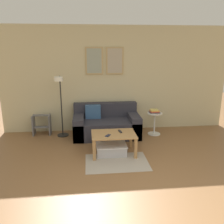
# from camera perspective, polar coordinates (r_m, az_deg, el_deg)

# --- Properties ---
(ground_plane) EXTENTS (16.00, 16.00, 0.00)m
(ground_plane) POSITION_cam_1_polar(r_m,az_deg,el_deg) (3.18, 9.43, -24.86)
(ground_plane) COLOR brown
(wall_back) EXTENTS (5.60, 0.09, 2.55)m
(wall_back) POSITION_cam_1_polar(r_m,az_deg,el_deg) (5.89, 1.02, 7.91)
(wall_back) COLOR #C6BC93
(wall_back) RESTS_ON ground_plane
(area_rug) EXTENTS (1.14, 0.77, 0.01)m
(area_rug) POSITION_cam_1_polar(r_m,az_deg,el_deg) (4.45, 1.17, -11.97)
(area_rug) COLOR #A39989
(area_rug) RESTS_ON ground_plane
(couch) EXTENTS (1.54, 0.86, 0.73)m
(couch) POSITION_cam_1_polar(r_m,az_deg,el_deg) (5.65, -1.44, -3.04)
(couch) COLOR #2D2D38
(couch) RESTS_ON ground_plane
(coffee_table) EXTENTS (0.86, 0.59, 0.42)m
(coffee_table) POSITION_cam_1_polar(r_m,az_deg,el_deg) (4.65, 0.39, -6.14)
(coffee_table) COLOR #AD7F4C
(coffee_table) RESTS_ON ground_plane
(storage_bin) EXTENTS (0.59, 0.42, 0.20)m
(storage_bin) POSITION_cam_1_polar(r_m,az_deg,el_deg) (4.73, -0.16, -8.89)
(storage_bin) COLOR #B2B2B7
(storage_bin) RESTS_ON ground_plane
(floor_lamp) EXTENTS (0.27, 0.46, 1.43)m
(floor_lamp) POSITION_cam_1_polar(r_m,az_deg,el_deg) (5.45, -12.33, 3.03)
(floor_lamp) COLOR black
(floor_lamp) RESTS_ON ground_plane
(side_table) EXTENTS (0.36, 0.36, 0.53)m
(side_table) POSITION_cam_1_polar(r_m,az_deg,el_deg) (5.78, 10.20, -2.25)
(side_table) COLOR silver
(side_table) RESTS_ON ground_plane
(book_stack) EXTENTS (0.26, 0.20, 0.08)m
(book_stack) POSITION_cam_1_polar(r_m,az_deg,el_deg) (5.71, 10.16, 0.18)
(book_stack) COLOR #4C4C51
(book_stack) RESTS_ON side_table
(remote_control) EXTENTS (0.06, 0.15, 0.02)m
(remote_control) POSITION_cam_1_polar(r_m,az_deg,el_deg) (4.72, 1.95, -4.66)
(remote_control) COLOR #232328
(remote_control) RESTS_ON coffee_table
(cell_phone) EXTENTS (0.13, 0.15, 0.01)m
(cell_phone) POSITION_cam_1_polar(r_m,az_deg,el_deg) (4.52, -1.00, -5.68)
(cell_phone) COLOR #1E2338
(cell_phone) RESTS_ON coffee_table
(step_stool) EXTENTS (0.42, 0.28, 0.48)m
(step_stool) POSITION_cam_1_polar(r_m,az_deg,el_deg) (5.94, -16.54, -2.83)
(step_stool) COLOR slate
(step_stool) RESTS_ON ground_plane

